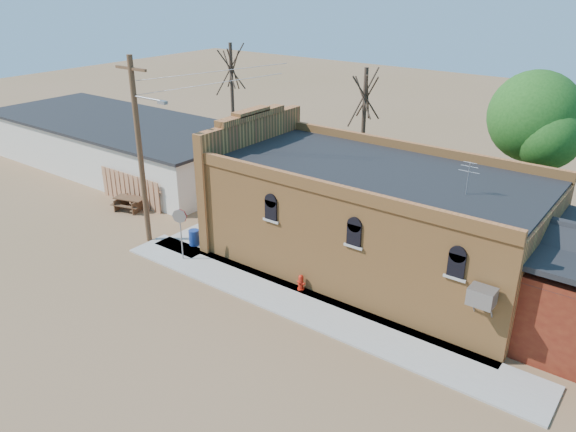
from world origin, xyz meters
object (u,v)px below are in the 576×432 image
Objects in this scene: brick_bar at (368,217)px; trash_barrel at (194,237)px; fire_hydrant at (301,282)px; picnic_table at (130,202)px; stop_sign at (180,221)px; utility_pole at (140,148)px.

brick_bar reaches higher than trash_barrel.
fire_hydrant is 12.91m from picnic_table.
fire_hydrant is 0.28× the size of stop_sign.
brick_bar reaches higher than picnic_table.
fire_hydrant is at bearing -22.33° from picnic_table.
stop_sign is (-6.01, -1.03, 1.57)m from fire_hydrant.
fire_hydrant is at bearing 3.86° from utility_pole.
trash_barrel is 0.38× the size of picnic_table.
utility_pole is 3.64× the size of stop_sign.
brick_bar reaches higher than fire_hydrant.
utility_pole reaches higher than trash_barrel.
utility_pole is 9.87m from fire_hydrant.
trash_barrel is (-7.58, -3.39, -1.88)m from brick_bar.
trash_barrel is (-6.62, 0.31, 0.05)m from fire_hydrant.
picnic_table is (-12.83, 1.40, 0.05)m from fire_hydrant.
stop_sign is 7.40m from picnic_table.
stop_sign reaches higher than picnic_table.
trash_barrel reaches higher than picnic_table.
brick_bar is at bearing 23.69° from utility_pole.
picnic_table is at bearing -170.55° from brick_bar.
picnic_table is at bearing 155.60° from stop_sign.
stop_sign is at bearing -65.34° from trash_barrel.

